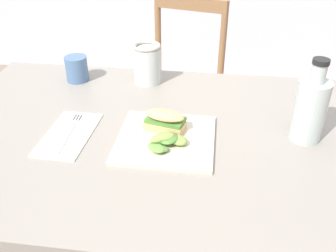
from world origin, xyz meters
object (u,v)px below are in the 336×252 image
Objects in this scene: chair_wooden_far at (179,90)px; bottle_cold_brew at (309,112)px; dining_table at (148,171)px; sandwich_half_front at (165,120)px; mason_jar_iced_tea at (147,65)px; fork_on_napkin at (71,129)px; plate_lunch at (166,139)px; cup_extra_side at (77,69)px.

bottle_cold_brew is at bearing -62.99° from chair_wooden_far.
bottle_cold_brew reaches higher than dining_table.
chair_wooden_far reaches higher than dining_table.
sandwich_half_front is at bearing -86.55° from chair_wooden_far.
dining_table is 8.97× the size of mason_jar_iced_tea.
sandwich_half_front is at bearing -176.28° from bottle_cold_brew.
plate_lunch is at bearing -2.41° from fork_on_napkin.
plate_lunch is 0.47m from cup_extra_side.
bottle_cold_brew is at bearing 9.88° from plate_lunch.
sandwich_half_front is at bearing 6.20° from fork_on_napkin.
plate_lunch is (0.06, -0.87, 0.30)m from chair_wooden_far.
fork_on_napkin is 0.62m from bottle_cold_brew.
bottle_cold_brew is 0.54m from mason_jar_iced_tea.
dining_table is at bearing -89.96° from chair_wooden_far.
dining_table is 0.36m from mason_jar_iced_tea.
dining_table is 0.44m from cup_extra_side.
mason_jar_iced_tea is (-0.46, 0.28, -0.02)m from bottle_cold_brew.
bottle_cold_brew is (0.36, 0.02, 0.04)m from sandwich_half_front.
bottle_cold_brew is (0.61, 0.05, 0.07)m from fork_on_napkin.
plate_lunch is at bearing -42.80° from cup_extra_side.
bottle_cold_brew reaches higher than fork_on_napkin.
bottle_cold_brew is 1.66× the size of mason_jar_iced_tea.
sandwich_half_front is 0.53× the size of bottle_cold_brew.
plate_lunch is 0.36m from mason_jar_iced_tea.
sandwich_half_front is 0.44m from cup_extra_side.
bottle_cold_brew is (0.41, -0.81, 0.37)m from chair_wooden_far.
bottle_cold_brew is at bearing 4.74° from fork_on_napkin.
chair_wooden_far is 4.69× the size of fork_on_napkin.
cup_extra_side is (-0.34, 0.28, 0.00)m from sandwich_half_front.
plate_lunch is at bearing -86.17° from chair_wooden_far.
sandwich_half_front reaches higher than plate_lunch.
sandwich_half_front is 0.62× the size of fork_on_napkin.
mason_jar_iced_tea is at bearing 148.92° from bottle_cold_brew.
dining_table is at bearing -176.79° from bottle_cold_brew.
mason_jar_iced_tea reaches higher than cup_extra_side.
mason_jar_iced_tea is 0.24m from cup_extra_side.
cup_extra_side is at bearing 135.66° from dining_table.
chair_wooden_far reaches higher than cup_extra_side.
chair_wooden_far reaches higher than plate_lunch.
chair_wooden_far is 6.61× the size of mason_jar_iced_tea.
chair_wooden_far is 3.53× the size of plate_lunch.
chair_wooden_far is 10.39× the size of cup_extra_side.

